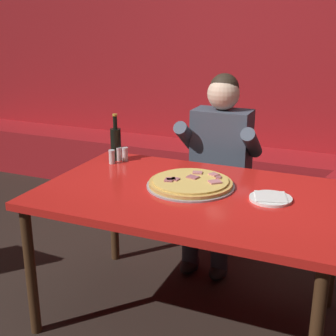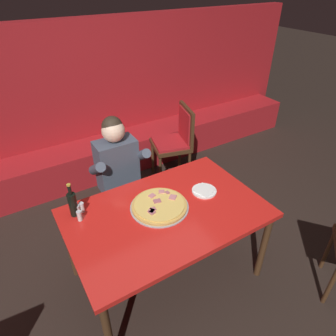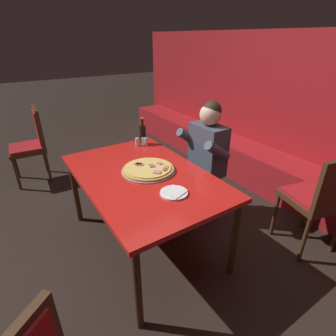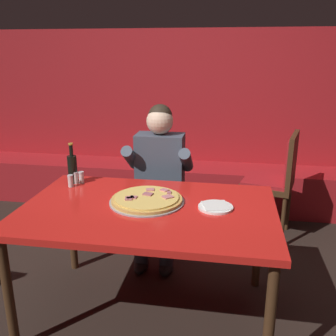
{
  "view_description": "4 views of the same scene",
  "coord_description": "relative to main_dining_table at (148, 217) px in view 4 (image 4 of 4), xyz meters",
  "views": [
    {
      "loc": [
        0.78,
        -2.11,
        1.63
      ],
      "look_at": [
        -0.15,
        0.06,
        0.85
      ],
      "focal_mm": 50.0,
      "sensor_mm": 36.0,
      "label": 1
    },
    {
      "loc": [
        -0.91,
        -1.51,
        2.35
      ],
      "look_at": [
        0.15,
        0.23,
        0.99
      ],
      "focal_mm": 32.0,
      "sensor_mm": 36.0,
      "label": 2
    },
    {
      "loc": [
        1.78,
        -0.9,
        1.82
      ],
      "look_at": [
        -0.04,
        0.29,
        0.72
      ],
      "focal_mm": 28.0,
      "sensor_mm": 36.0,
      "label": 3
    },
    {
      "loc": [
        0.46,
        -2.05,
        1.67
      ],
      "look_at": [
        0.12,
        0.05,
        1.0
      ],
      "focal_mm": 40.0,
      "sensor_mm": 36.0,
      "label": 4
    }
  ],
  "objects": [
    {
      "name": "ground_plane",
      "position": [
        0.0,
        0.0,
        -0.69
      ],
      "size": [
        24.0,
        24.0,
        0.0
      ],
      "primitive_type": "plane",
      "color": "black"
    },
    {
      "name": "booth_wall_panel",
      "position": [
        0.0,
        2.18,
        0.26
      ],
      "size": [
        6.8,
        0.16,
        1.9
      ],
      "primitive_type": "cube",
      "color": "#A3191E",
      "rests_on": "ground_plane"
    },
    {
      "name": "booth_bench",
      "position": [
        0.0,
        1.86,
        -0.46
      ],
      "size": [
        6.46,
        0.48,
        0.46
      ],
      "primitive_type": "cube",
      "color": "#A3191E",
      "rests_on": "ground_plane"
    },
    {
      "name": "main_dining_table",
      "position": [
        0.0,
        0.0,
        0.0
      ],
      "size": [
        1.54,
        0.99,
        0.76
      ],
      "color": "#422816",
      "rests_on": "ground_plane"
    },
    {
      "name": "pizza",
      "position": [
        -0.02,
        0.07,
        0.09
      ],
      "size": [
        0.47,
        0.47,
        0.05
      ],
      "color": "#9E9EA3",
      "rests_on": "main_dining_table"
    },
    {
      "name": "plate_white_paper",
      "position": [
        0.41,
        0.05,
        0.08
      ],
      "size": [
        0.21,
        0.21,
        0.02
      ],
      "color": "white",
      "rests_on": "main_dining_table"
    },
    {
      "name": "beer_bottle",
      "position": [
        -0.62,
        0.34,
        0.18
      ],
      "size": [
        0.07,
        0.07,
        0.29
      ],
      "color": "black",
      "rests_on": "main_dining_table"
    },
    {
      "name": "shaker_black_pepper",
      "position": [
        -0.56,
        0.34,
        0.11
      ],
      "size": [
        0.04,
        0.04,
        0.09
      ],
      "color": "silver",
      "rests_on": "main_dining_table"
    },
    {
      "name": "shaker_red_pepper_flakes",
      "position": [
        -0.6,
        0.33,
        0.11
      ],
      "size": [
        0.04,
        0.04,
        0.09
      ],
      "color": "silver",
      "rests_on": "main_dining_table"
    },
    {
      "name": "shaker_parmesan",
      "position": [
        -0.61,
        0.26,
        0.11
      ],
      "size": [
        0.04,
        0.04,
        0.09
      ],
      "color": "silver",
      "rests_on": "main_dining_table"
    },
    {
      "name": "diner_seated_blue_shirt",
      "position": [
        -0.07,
        0.71,
        0.01
      ],
      "size": [
        0.53,
        0.53,
        1.27
      ],
      "color": "black",
      "rests_on": "ground_plane"
    },
    {
      "name": "dining_chair_far_right",
      "position": [
        0.9,
        1.25,
        -0.1
      ],
      "size": [
        0.54,
        0.54,
        0.99
      ],
      "color": "#422816",
      "rests_on": "ground_plane"
    }
  ]
}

